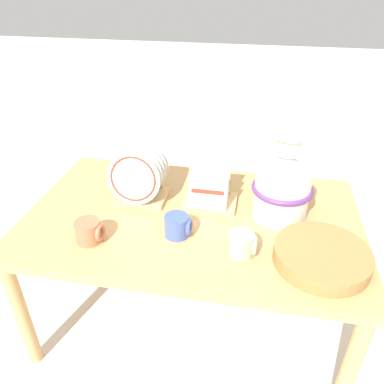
% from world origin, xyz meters
% --- Properties ---
extents(ground_plane, '(14.00, 14.00, 0.00)m').
position_xyz_m(ground_plane, '(0.00, 0.00, 0.00)').
color(ground_plane, silver).
extents(display_table, '(1.33, 0.81, 0.59)m').
position_xyz_m(display_table, '(0.00, 0.00, 0.53)').
color(display_table, tan).
rests_on(display_table, ground_plane).
extents(ceramic_vase, '(0.24, 0.24, 0.36)m').
position_xyz_m(ceramic_vase, '(0.34, 0.07, 0.74)').
color(ceramic_vase, white).
rests_on(ceramic_vase, display_table).
extents(dish_rack_round_plates, '(0.22, 0.18, 0.24)m').
position_xyz_m(dish_rack_round_plates, '(-0.24, 0.07, 0.69)').
color(dish_rack_round_plates, tan).
rests_on(dish_rack_round_plates, display_table).
extents(dish_rack_square_plates, '(0.22, 0.17, 0.18)m').
position_xyz_m(dish_rack_square_plates, '(0.06, 0.10, 0.64)').
color(dish_rack_square_plates, tan).
rests_on(dish_rack_square_plates, display_table).
extents(wicker_charger_stack, '(0.32, 0.32, 0.05)m').
position_xyz_m(wicker_charger_stack, '(0.48, -0.19, 0.62)').
color(wicker_charger_stack, olive).
rests_on(wicker_charger_stack, display_table).
extents(mug_sage_glaze, '(0.10, 0.09, 0.08)m').
position_xyz_m(mug_sage_glaze, '(0.21, -0.20, 0.63)').
color(mug_sage_glaze, '#9EB28E').
rests_on(mug_sage_glaze, display_table).
extents(mug_terracotta_glaze, '(0.10, 0.09, 0.08)m').
position_xyz_m(mug_terracotta_glaze, '(-0.33, -0.23, 0.63)').
color(mug_terracotta_glaze, '#B76647').
rests_on(mug_terracotta_glaze, display_table).
extents(mug_cobalt_glaze, '(0.10, 0.09, 0.08)m').
position_xyz_m(mug_cobalt_glaze, '(-0.03, -0.13, 0.63)').
color(mug_cobalt_glaze, '#42569E').
rests_on(mug_cobalt_glaze, display_table).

